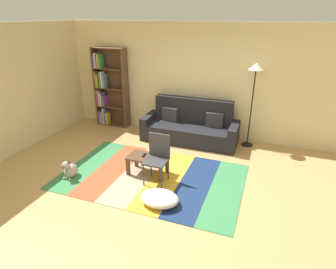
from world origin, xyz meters
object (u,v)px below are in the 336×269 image
(coffee_table, at_px, (148,160))
(standing_lamp, at_px, (255,78))
(pouf, at_px, (159,198))
(folding_chair, at_px, (158,154))
(couch, at_px, (190,127))
(bookshelf, at_px, (107,90))
(tv_remote, at_px, (144,155))
(dog, at_px, (70,170))

(coffee_table, bearing_deg, standing_lamp, 50.52)
(pouf, bearing_deg, folding_chair, 114.29)
(couch, distance_m, coffee_table, 1.82)
(folding_chair, bearing_deg, bookshelf, -163.87)
(bookshelf, height_order, tv_remote, bookshelf)
(coffee_table, distance_m, dog, 1.46)
(dog, relative_size, tv_remote, 2.65)
(coffee_table, bearing_deg, tv_remote, 171.80)
(standing_lamp, height_order, tv_remote, standing_lamp)
(couch, distance_m, dog, 2.93)
(dog, bearing_deg, folding_chair, 17.23)
(couch, relative_size, dog, 5.69)
(pouf, bearing_deg, tv_remote, 128.29)
(pouf, bearing_deg, couch, 95.56)
(tv_remote, xyz_separation_m, folding_chair, (0.34, -0.15, 0.15))
(bookshelf, relative_size, folding_chair, 2.31)
(pouf, height_order, standing_lamp, standing_lamp)
(coffee_table, bearing_deg, folding_chair, -27.72)
(couch, xyz_separation_m, standing_lamp, (1.34, 0.21, 1.25))
(couch, height_order, folding_chair, couch)
(coffee_table, relative_size, pouf, 1.18)
(bookshelf, distance_m, pouf, 4.02)
(dog, distance_m, tv_remote, 1.41)
(couch, height_order, standing_lamp, standing_lamp)
(standing_lamp, bearing_deg, coffee_table, -129.48)
(coffee_table, xyz_separation_m, tv_remote, (-0.08, 0.01, 0.08))
(coffee_table, height_order, folding_chair, folding_chair)
(bookshelf, bearing_deg, couch, -6.77)
(bookshelf, bearing_deg, folding_chair, -43.23)
(couch, height_order, dog, couch)
(standing_lamp, relative_size, folding_chair, 2.11)
(pouf, relative_size, tv_remote, 4.22)
(pouf, xyz_separation_m, tv_remote, (-0.64, 0.82, 0.27))
(coffee_table, bearing_deg, bookshelf, 135.22)
(coffee_table, xyz_separation_m, standing_lamp, (1.65, 2.00, 1.28))
(dog, height_order, tv_remote, dog)
(bookshelf, bearing_deg, standing_lamp, -1.22)
(dog, xyz_separation_m, folding_chair, (1.58, 0.49, 0.37))
(tv_remote, bearing_deg, coffee_table, -12.07)
(dog, bearing_deg, tv_remote, 27.39)
(couch, distance_m, pouf, 2.62)
(coffee_table, xyz_separation_m, pouf, (0.57, -0.80, -0.19))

